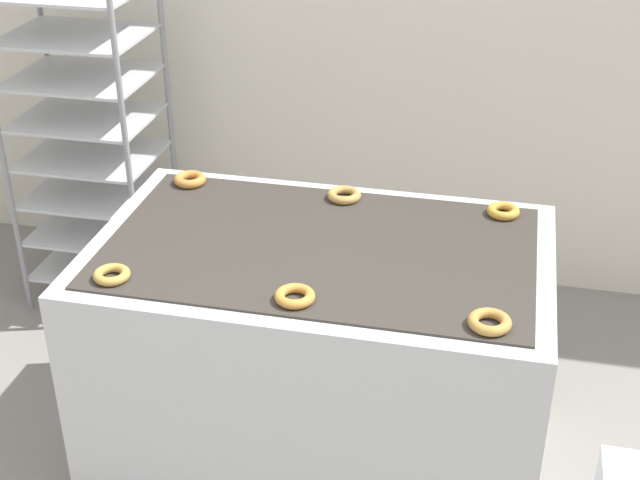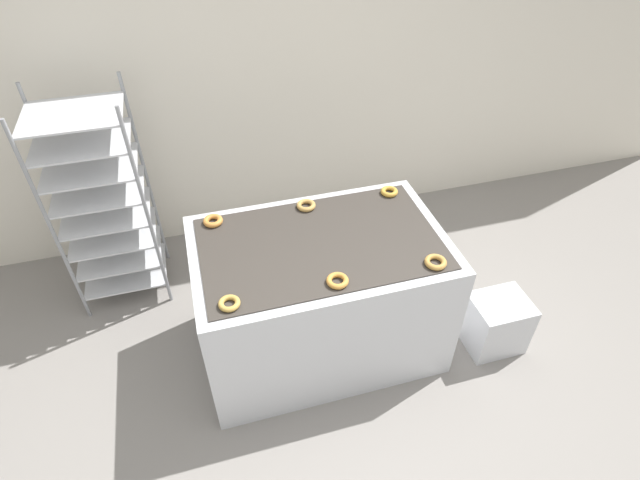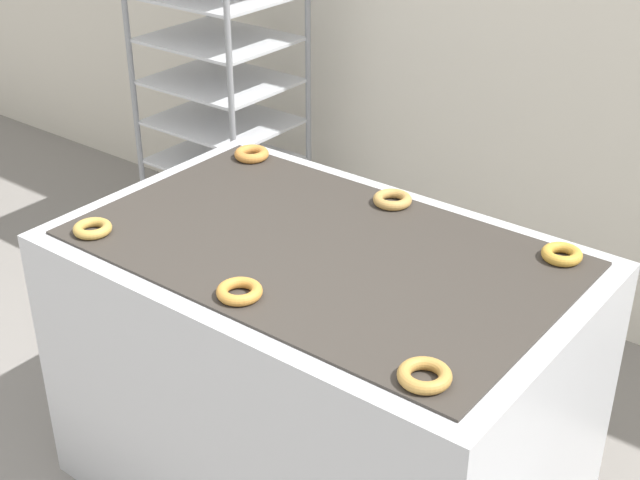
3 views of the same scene
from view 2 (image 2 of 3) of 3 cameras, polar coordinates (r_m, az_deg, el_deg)
The scene contains 11 objects.
ground_plane at distance 3.06m, azimuth 3.93°, elevation -21.57°, with size 14.00×14.00×0.00m, color gray.
wall_back at distance 3.72m, azimuth -6.37°, elevation 19.93°, with size 8.00×0.05×2.80m.
fryer_machine at distance 3.09m, azimuth 0.01°, elevation -6.47°, with size 1.44×0.92×0.87m.
baking_rack_cart at distance 3.56m, azimuth -23.58°, elevation 4.02°, with size 0.58×0.50×1.51m.
glaze_bin at distance 3.46m, azimuth 19.45°, elevation -8.95°, with size 0.36×0.30×0.39m.
donut_near_left at distance 2.48m, azimuth -10.33°, elevation -7.14°, with size 0.11×0.11×0.03m, color gold.
donut_near_center at distance 2.55m, azimuth 1.96°, elevation -4.68°, with size 0.12×0.12×0.03m, color gold.
donut_near_right at distance 2.72m, azimuth 13.07°, elevation -2.48°, with size 0.12×0.12×0.03m, color #BD8B41.
donut_far_left at distance 2.98m, azimuth -12.13°, elevation 2.16°, with size 0.11×0.11×0.03m, color #D0863A.
donut_far_center at distance 3.03m, azimuth -1.60°, elevation 3.98°, with size 0.12×0.12×0.03m, color tan.
donut_far_right at distance 3.18m, azimuth 7.93°, elevation 5.51°, with size 0.11×0.11×0.03m, color gold.
Camera 2 is at (-0.58, -1.32, 2.70)m, focal length 28.00 mm.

